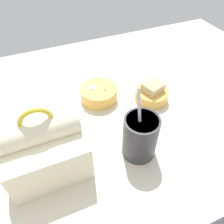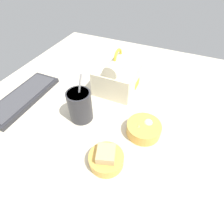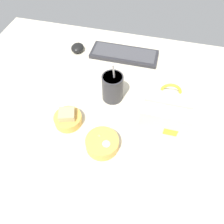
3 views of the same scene
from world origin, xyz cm
name	(u,v)px [view 2 (image 2 of 3)]	position (x,y,z in cm)	size (l,w,h in cm)	color
desk_surface	(100,127)	(0.00, 0.00, 1.00)	(140.00, 110.00, 2.00)	beige
keyboard	(23,97)	(0.31, 35.74, 3.02)	(32.82, 12.42, 2.10)	#2D2D33
lunch_bag	(117,76)	(22.65, 2.42, 8.60)	(17.62, 16.47, 18.61)	#EFE5C1
soup_cup	(80,105)	(1.00, 7.84, 8.17)	(8.48, 8.48, 19.76)	#333338
bento_bowl_sandwich	(106,158)	(-12.32, -8.57, 4.35)	(10.48, 10.48, 6.31)	#EAB24C
bento_bowl_snacks	(144,129)	(3.10, -15.47, 4.27)	(11.68, 11.68, 5.21)	#EAB24C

